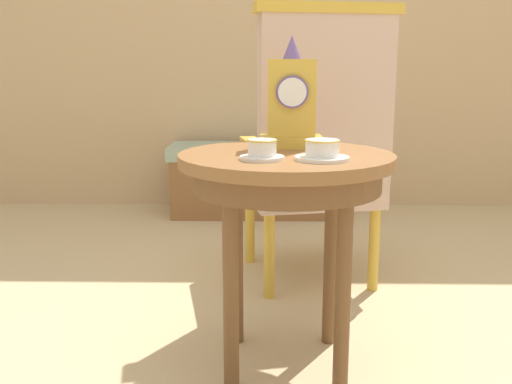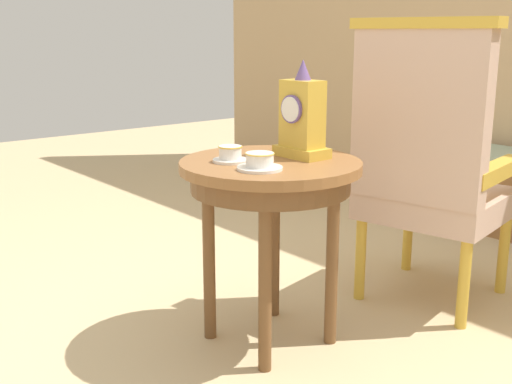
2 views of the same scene
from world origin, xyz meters
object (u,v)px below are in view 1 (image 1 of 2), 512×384
side_table (286,183)px  mantel_clock (292,103)px  teacup_left (262,150)px  armchair (316,146)px  teacup_right (322,151)px  window_bench (248,179)px

side_table → mantel_clock: 0.26m
teacup_left → armchair: bearing=75.0°
teacup_right → window_bench: size_ratio=0.15×
teacup_left → window_bench: 2.07m
teacup_left → armchair: size_ratio=0.11×
teacup_left → mantel_clock: (0.09, 0.25, 0.11)m
side_table → teacup_left: teacup_left is taller
teacup_left → teacup_right: bearing=-1.7°
side_table → teacup_left: bearing=-120.1°
side_table → mantel_clock: mantel_clock is taller
mantel_clock → armchair: (0.13, 0.57, -0.21)m
teacup_left → window_bench: bearing=92.8°
teacup_right → window_bench: bearing=97.3°
side_table → teacup_right: 0.19m
teacup_right → window_bench: teacup_right is taller
mantel_clock → teacup_left: bearing=-110.2°
side_table → armchair: size_ratio=0.58×
window_bench → teacup_left: bearing=-87.2°
side_table → mantel_clock: bearing=80.4°
teacup_left → window_bench: (-0.10, 2.02, -0.47)m
teacup_left → teacup_right: (0.16, -0.00, -0.00)m
mantel_clock → window_bench: bearing=96.1°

